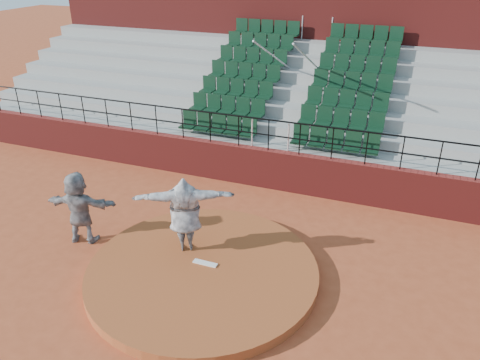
% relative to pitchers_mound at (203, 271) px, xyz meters
% --- Properties ---
extents(ground, '(90.00, 90.00, 0.00)m').
position_rel_pitchers_mound_xyz_m(ground, '(0.00, 0.00, -0.12)').
color(ground, '#AB4926').
rests_on(ground, ground).
extents(pitchers_mound, '(5.50, 5.50, 0.25)m').
position_rel_pitchers_mound_xyz_m(pitchers_mound, '(0.00, 0.00, 0.00)').
color(pitchers_mound, '#9F4B23').
rests_on(pitchers_mound, ground).
extents(pitching_rubber, '(0.60, 0.15, 0.03)m').
position_rel_pitchers_mound_xyz_m(pitching_rubber, '(0.00, 0.15, 0.14)').
color(pitching_rubber, white).
rests_on(pitching_rubber, pitchers_mound).
extents(boundary_wall, '(24.00, 0.30, 1.30)m').
position_rel_pitchers_mound_xyz_m(boundary_wall, '(0.00, 5.00, 0.53)').
color(boundary_wall, maroon).
rests_on(boundary_wall, ground).
extents(wall_railing, '(24.04, 0.05, 1.03)m').
position_rel_pitchers_mound_xyz_m(wall_railing, '(0.00, 5.00, 1.90)').
color(wall_railing, black).
rests_on(wall_railing, boundary_wall).
extents(seating_deck, '(24.00, 5.97, 4.63)m').
position_rel_pitchers_mound_xyz_m(seating_deck, '(0.00, 8.65, 1.31)').
color(seating_deck, gray).
rests_on(seating_deck, ground).
extents(press_box_facade, '(24.00, 3.00, 7.10)m').
position_rel_pitchers_mound_xyz_m(press_box_facade, '(0.00, 12.60, 3.43)').
color(press_box_facade, maroon).
rests_on(press_box_facade, ground).
extents(pitcher, '(2.48, 1.62, 1.97)m').
position_rel_pitchers_mound_xyz_m(pitcher, '(-0.71, 0.59, 1.11)').
color(pitcher, black).
rests_on(pitcher, pitchers_mound).
extents(fielder, '(1.94, 0.98, 2.00)m').
position_rel_pitchers_mound_xyz_m(fielder, '(-3.61, 0.25, 0.87)').
color(fielder, black).
rests_on(fielder, ground).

